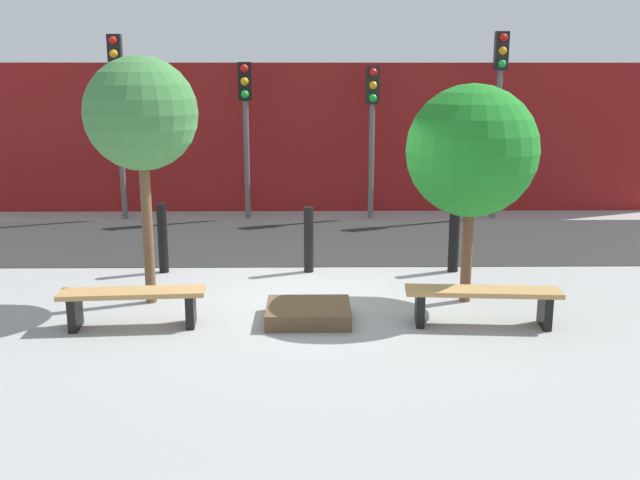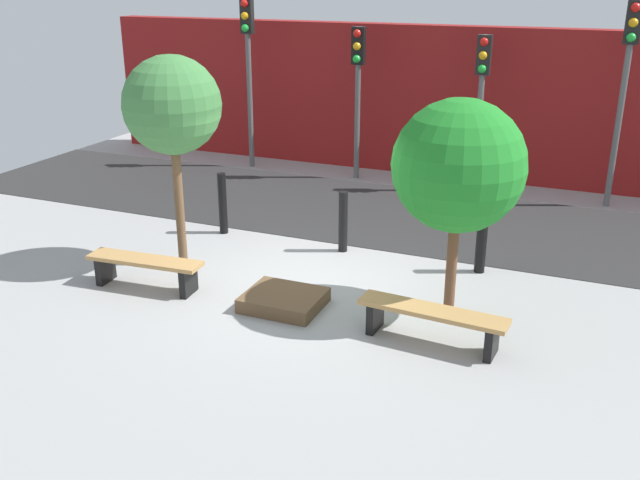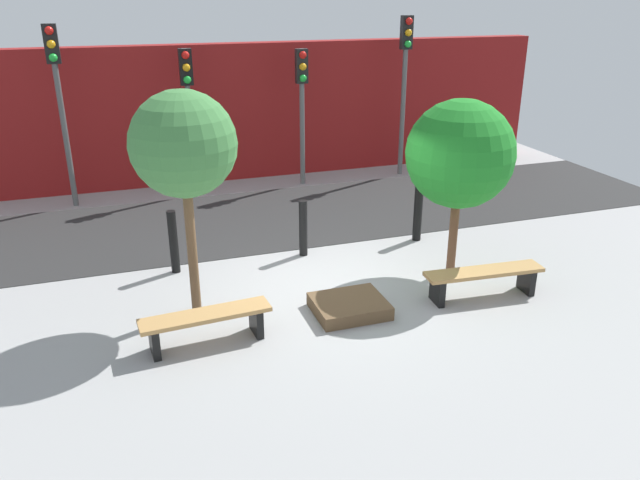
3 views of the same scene
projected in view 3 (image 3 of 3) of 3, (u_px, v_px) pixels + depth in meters
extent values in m
plane|color=#9C9C9C|center=(330.00, 289.00, 10.04)|extent=(18.00, 18.00, 0.00)
cube|color=#2A2A2A|center=(274.00, 217.00, 13.19)|extent=(18.00, 3.75, 0.01)
cube|color=maroon|center=(238.00, 112.00, 15.45)|extent=(16.20, 0.50, 3.29)
cube|color=black|center=(154.00, 341.00, 8.17)|extent=(0.13, 0.40, 0.41)
cube|color=black|center=(256.00, 320.00, 8.67)|extent=(0.13, 0.40, 0.41)
cube|color=#B2844C|center=(206.00, 315.00, 8.33)|extent=(1.78, 0.52, 0.06)
cube|color=black|center=(437.00, 291.00, 9.52)|extent=(0.13, 0.39, 0.41)
cube|color=black|center=(526.00, 280.00, 9.88)|extent=(0.13, 0.39, 0.41)
cube|color=#B2844C|center=(484.00, 272.00, 9.61)|extent=(1.91, 0.52, 0.06)
cube|color=brown|center=(349.00, 306.00, 9.27)|extent=(1.06, 0.90, 0.20)
cylinder|color=brown|center=(192.00, 245.00, 8.96)|extent=(0.14, 0.14, 2.14)
sphere|color=#428242|center=(183.00, 144.00, 8.40)|extent=(1.47, 1.47, 1.47)
cylinder|color=brown|center=(454.00, 229.00, 10.34)|extent=(0.15, 0.15, 1.58)
sphere|color=#1F8226|center=(460.00, 154.00, 9.87)|extent=(1.74, 1.74, 1.74)
cylinder|color=black|center=(174.00, 242.00, 10.44)|extent=(0.15, 0.15, 1.10)
cylinder|color=black|center=(303.00, 228.00, 11.13)|extent=(0.15, 0.15, 1.03)
cylinder|color=black|center=(418.00, 214.00, 11.81)|extent=(0.16, 0.16, 1.07)
cylinder|color=#555555|center=(63.00, 119.00, 13.20)|extent=(0.12, 0.12, 3.84)
cube|color=black|center=(51.00, 44.00, 12.62)|extent=(0.28, 0.16, 0.78)
sphere|color=red|center=(49.00, 31.00, 12.43)|extent=(0.17, 0.17, 0.17)
sphere|color=orange|center=(51.00, 44.00, 12.53)|extent=(0.17, 0.17, 0.17)
sphere|color=green|center=(53.00, 58.00, 12.63)|extent=(0.17, 0.17, 0.17)
cylinder|color=#575757|center=(190.00, 124.00, 14.09)|extent=(0.12, 0.12, 3.29)
cube|color=black|center=(186.00, 67.00, 13.62)|extent=(0.28, 0.16, 0.78)
sphere|color=red|center=(185.00, 55.00, 13.43)|extent=(0.17, 0.17, 0.17)
sphere|color=orange|center=(186.00, 68.00, 13.53)|extent=(0.17, 0.17, 0.17)
sphere|color=green|center=(187.00, 80.00, 13.63)|extent=(0.17, 0.17, 0.17)
cylinder|color=#5E5E5E|center=(302.00, 119.00, 14.90)|extent=(0.12, 0.12, 3.21)
cube|color=black|center=(302.00, 66.00, 14.44)|extent=(0.28, 0.16, 0.78)
sphere|color=red|center=(303.00, 55.00, 14.25)|extent=(0.17, 0.17, 0.17)
sphere|color=orange|center=(303.00, 67.00, 14.35)|extent=(0.17, 0.17, 0.17)
sphere|color=green|center=(303.00, 78.00, 14.45)|extent=(0.17, 0.17, 0.17)
cylinder|color=#5A5A5A|center=(403.00, 98.00, 15.56)|extent=(0.12, 0.12, 3.90)
cube|color=black|center=(407.00, 32.00, 14.97)|extent=(0.28, 0.16, 0.78)
sphere|color=red|center=(409.00, 21.00, 14.78)|extent=(0.17, 0.17, 0.17)
sphere|color=orange|center=(409.00, 33.00, 14.88)|extent=(0.17, 0.17, 0.17)
sphere|color=green|center=(408.00, 44.00, 14.98)|extent=(0.17, 0.17, 0.17)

